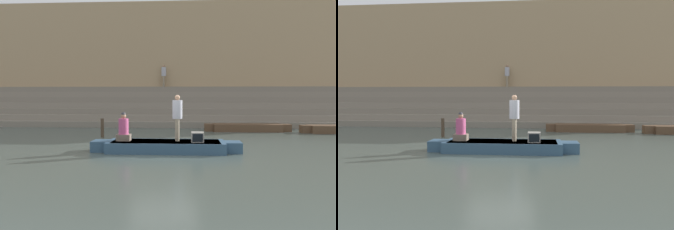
# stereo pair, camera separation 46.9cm
# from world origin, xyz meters

# --- Properties ---
(ground_plane) EXTENTS (120.00, 120.00, 0.00)m
(ground_plane) POSITION_xyz_m (0.00, 0.00, 0.00)
(ground_plane) COLOR #47544C
(ghat_steps) EXTENTS (36.00, 4.31, 2.72)m
(ghat_steps) POSITION_xyz_m (0.00, 11.33, 0.97)
(ghat_steps) COLOR gray
(ghat_steps) RESTS_ON ground
(back_wall) EXTENTS (34.20, 1.28, 9.14)m
(back_wall) POSITION_xyz_m (0.00, 13.47, 4.54)
(back_wall) COLOR tan
(back_wall) RESTS_ON ground
(rowboat_main) EXTENTS (5.53, 1.55, 0.39)m
(rowboat_main) POSITION_xyz_m (0.09, 0.01, 0.21)
(rowboat_main) COLOR #33516B
(rowboat_main) RESTS_ON ground
(person_standing) EXTENTS (0.37, 0.37, 1.72)m
(person_standing) POSITION_xyz_m (0.51, 0.17, 1.38)
(person_standing) COLOR gray
(person_standing) RESTS_ON rowboat_main
(person_rowing) EXTENTS (0.52, 0.41, 1.08)m
(person_rowing) POSITION_xyz_m (-1.51, 0.04, 0.82)
(person_rowing) COLOR #756656
(person_rowing) RESTS_ON rowboat_main
(tv_set) EXTENTS (0.45, 0.46, 0.36)m
(tv_set) POSITION_xyz_m (1.25, -0.15, 0.57)
(tv_set) COLOR #9E998E
(tv_set) RESTS_ON rowboat_main
(moored_boat_shore) EXTENTS (4.92, 1.06, 0.43)m
(moored_boat_shore) POSITION_xyz_m (4.32, 7.05, 0.23)
(moored_boat_shore) COLOR brown
(moored_boat_shore) RESTS_ON ground
(mooring_post) EXTENTS (0.16, 0.16, 0.94)m
(mooring_post) POSITION_xyz_m (-3.34, 3.86, 0.47)
(mooring_post) COLOR #473828
(mooring_post) RESTS_ON ground
(person_on_steps) EXTENTS (0.36, 0.36, 1.65)m
(person_on_steps) POSITION_xyz_m (-0.93, 12.56, 3.66)
(person_on_steps) COLOR gray
(person_on_steps) RESTS_ON ghat_steps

